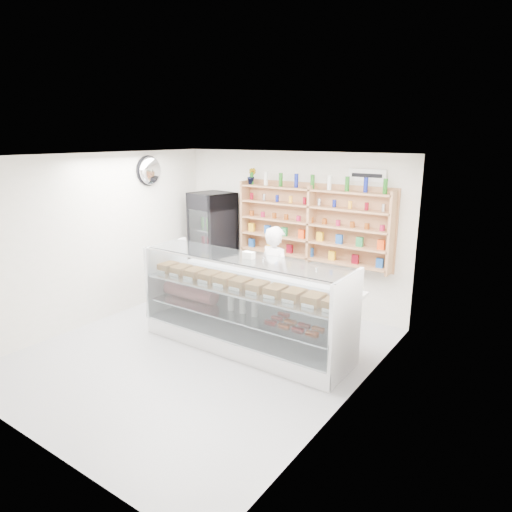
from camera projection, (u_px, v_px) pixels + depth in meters
The scene contains 8 objects.
room at pixel (198, 260), 6.29m from camera, with size 5.00×5.00×5.00m.
display_counter at pixel (246, 323), 6.75m from camera, with size 3.21×0.96×1.40m.
shop_worker at pixel (275, 277), 7.35m from camera, with size 0.62×0.40×1.69m, color silver.
drinks_cooler at pixel (213, 244), 8.93m from camera, with size 0.83×0.82×2.01m.
wall_shelving at pixel (311, 224), 7.82m from camera, with size 2.84×0.28×1.33m.
potted_plant at pixel (252, 176), 8.32m from camera, with size 0.16×0.13×0.30m, color #1E6626.
security_mirror at pixel (150, 171), 8.17m from camera, with size 0.15×0.50×0.50m, color silver.
wall_sign at pixel (367, 175), 7.21m from camera, with size 0.62×0.03×0.20m, color white.
Camera 1 is at (4.11, -4.53, 3.05)m, focal length 32.00 mm.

